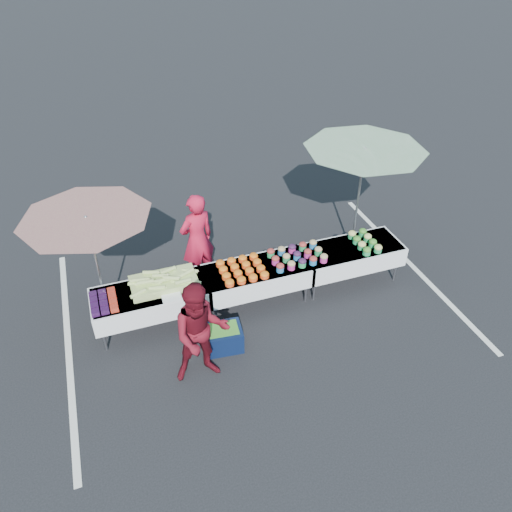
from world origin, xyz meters
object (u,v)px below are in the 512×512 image
object	(u,v)px
vendor	(197,239)
table_center	(256,276)
umbrella_right	(364,158)
storage_bin	(223,338)
customer	(201,333)
table_right	(350,255)
umbrella_left	(88,226)
table_left	(151,299)

from	to	relation	value
vendor	table_center	bearing A→B (deg)	111.92
umbrella_right	storage_bin	size ratio (longest dim) A/B	4.09
umbrella_right	storage_bin	bearing A→B (deg)	-152.56
table_center	customer	xyz separation A→B (m)	(-1.28, -1.28, 0.27)
vendor	customer	distance (m)	2.28
table_center	customer	world-z (taller)	customer
table_right	customer	bearing A→B (deg)	-157.43
umbrella_right	storage_bin	xyz separation A→B (m)	(-3.18, -1.65, -1.83)
umbrella_right	vendor	bearing A→B (deg)	177.35
vendor	umbrella_left	bearing A→B (deg)	-2.19
umbrella_left	umbrella_right	size ratio (longest dim) A/B	0.80
table_left	table_center	xyz separation A→B (m)	(1.80, 0.00, 0.00)
vendor	umbrella_left	world-z (taller)	umbrella_left
table_left	umbrella_right	world-z (taller)	umbrella_right
storage_bin	vendor	bearing A→B (deg)	93.16
umbrella_right	table_left	bearing A→B (deg)	-169.01
umbrella_right	storage_bin	world-z (taller)	umbrella_right
table_right	vendor	size ratio (longest dim) A/B	1.04
vendor	umbrella_right	xyz separation A→B (m)	(3.09, -0.14, 1.14)
table_center	umbrella_right	size ratio (longest dim) A/B	0.70
table_right	storage_bin	bearing A→B (deg)	-162.27
table_center	storage_bin	bearing A→B (deg)	-135.34
table_center	umbrella_left	distance (m)	2.84
vendor	customer	world-z (taller)	vendor
table_center	table_right	distance (m)	1.80
table_right	vendor	bearing A→B (deg)	159.86
table_right	vendor	xyz separation A→B (m)	(-2.57, 0.94, 0.31)
customer	umbrella_right	world-z (taller)	umbrella_right
table_left	storage_bin	xyz separation A→B (m)	(0.94, -0.85, -0.38)
customer	storage_bin	xyz separation A→B (m)	(0.42, 0.43, -0.65)
table_left	umbrella_left	xyz separation A→B (m)	(-0.70, 0.47, 1.26)
table_left	umbrella_left	bearing A→B (deg)	145.91
umbrella_left	customer	bearing A→B (deg)	-55.08
table_left	customer	bearing A→B (deg)	-67.73
table_left	vendor	xyz separation A→B (m)	(1.03, 0.94, 0.31)
table_center	umbrella_left	size ratio (longest dim) A/B	0.87
table_left	umbrella_right	size ratio (longest dim) A/B	0.70
customer	storage_bin	world-z (taller)	customer
table_center	table_right	xyz separation A→B (m)	(1.80, 0.00, 0.00)
storage_bin	umbrella_left	bearing A→B (deg)	147.08
customer	storage_bin	size ratio (longest dim) A/B	2.61
table_right	customer	xyz separation A→B (m)	(-3.08, -1.28, 0.27)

